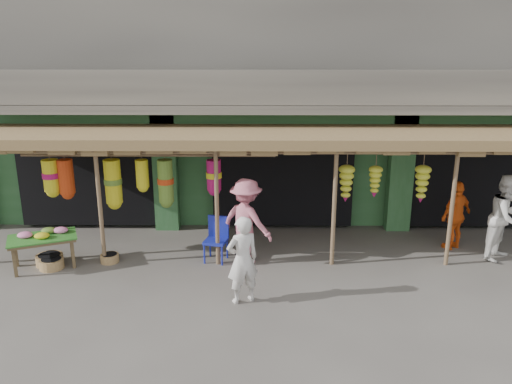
{
  "coord_description": "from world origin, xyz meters",
  "views": [
    {
      "loc": [
        -0.57,
        -10.32,
        4.55
      ],
      "look_at": [
        -0.68,
        1.0,
        1.3
      ],
      "focal_mm": 35.0,
      "sensor_mm": 36.0,
      "label": 1
    }
  ],
  "objects_px": {
    "person_front": "(243,260)",
    "person_right": "(506,218)",
    "person_vendor": "(456,215)",
    "person_shopper": "(246,221)",
    "flower_table": "(43,238)",
    "blue_chair": "(217,236)"
  },
  "relations": [
    {
      "from": "person_shopper",
      "to": "person_vendor",
      "type": "bearing_deg",
      "value": -137.61
    },
    {
      "from": "flower_table",
      "to": "person_vendor",
      "type": "relative_size",
      "value": 0.96
    },
    {
      "from": "blue_chair",
      "to": "person_vendor",
      "type": "distance_m",
      "value": 5.59
    },
    {
      "from": "person_right",
      "to": "person_vendor",
      "type": "xyz_separation_m",
      "value": [
        -0.86,
        0.6,
        -0.15
      ]
    },
    {
      "from": "person_right",
      "to": "person_front",
      "type": "bearing_deg",
      "value": 156.71
    },
    {
      "from": "person_right",
      "to": "person_shopper",
      "type": "xyz_separation_m",
      "value": [
        -5.74,
        -0.26,
        -0.02
      ]
    },
    {
      "from": "blue_chair",
      "to": "person_shopper",
      "type": "height_order",
      "value": "person_shopper"
    },
    {
      "from": "flower_table",
      "to": "person_right",
      "type": "xyz_separation_m",
      "value": [
        10.09,
        0.54,
        0.3
      ]
    },
    {
      "from": "person_front",
      "to": "person_shopper",
      "type": "height_order",
      "value": "person_shopper"
    },
    {
      "from": "person_vendor",
      "to": "person_shopper",
      "type": "xyz_separation_m",
      "value": [
        -4.88,
        -0.86,
        0.13
      ]
    },
    {
      "from": "flower_table",
      "to": "person_right",
      "type": "distance_m",
      "value": 10.11
    },
    {
      "from": "blue_chair",
      "to": "person_right",
      "type": "height_order",
      "value": "person_right"
    },
    {
      "from": "flower_table",
      "to": "blue_chair",
      "type": "bearing_deg",
      "value": -16.65
    },
    {
      "from": "person_front",
      "to": "person_shopper",
      "type": "bearing_deg",
      "value": -115.25
    },
    {
      "from": "person_right",
      "to": "person_vendor",
      "type": "bearing_deg",
      "value": 102.06
    },
    {
      "from": "person_front",
      "to": "person_right",
      "type": "xyz_separation_m",
      "value": [
        5.76,
        2.06,
        0.13
      ]
    },
    {
      "from": "person_right",
      "to": "person_shopper",
      "type": "distance_m",
      "value": 5.75
    },
    {
      "from": "person_right",
      "to": "person_vendor",
      "type": "relative_size",
      "value": 1.18
    },
    {
      "from": "person_right",
      "to": "person_vendor",
      "type": "height_order",
      "value": "person_right"
    },
    {
      "from": "flower_table",
      "to": "person_front",
      "type": "height_order",
      "value": "person_front"
    },
    {
      "from": "person_shopper",
      "to": "person_front",
      "type": "bearing_deg",
      "value": 121.83
    },
    {
      "from": "blue_chair",
      "to": "person_shopper",
      "type": "xyz_separation_m",
      "value": [
        0.66,
        -0.15,
        0.4
      ]
    }
  ]
}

